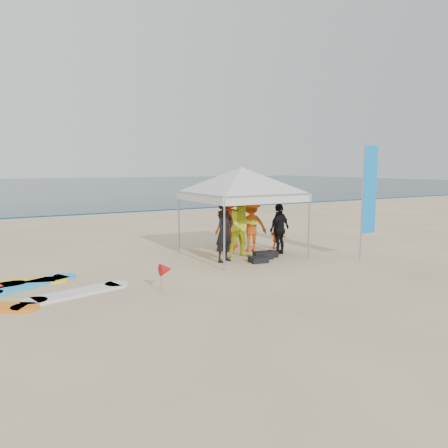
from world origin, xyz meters
name	(u,v)px	position (x,y,z in m)	size (l,w,h in m)	color
ground	(251,293)	(0.00, 0.00, 0.00)	(120.00, 120.00, 0.00)	beige
ocean	(14,186)	(0.00, 60.00, 0.04)	(160.00, 84.00, 0.08)	#0C2633
shoreline_foam	(77,215)	(0.00, 18.20, 0.00)	(160.00, 1.20, 0.01)	silver
person_black_a	(225,230)	(1.11, 3.09, 0.95)	(0.69, 0.45, 1.90)	black
person_yellow	(242,226)	(1.92, 3.40, 0.98)	(0.95, 0.74, 1.96)	yellow
person_orange_a	(251,225)	(2.68, 4.06, 0.86)	(1.11, 0.64, 1.72)	#D55212
person_black_b	(279,229)	(3.18, 3.17, 0.82)	(0.96, 0.40, 1.63)	black
person_orange_b	(228,222)	(2.05, 4.51, 0.96)	(0.94, 0.61, 1.92)	red
person_seated	(276,237)	(3.65, 3.95, 0.42)	(0.78, 0.25, 0.84)	orange
canopy_tent	(242,168)	(2.06, 3.67, 2.76)	(4.20, 4.20, 3.17)	#A5A5A8
feather_flag	(369,191)	(5.02, 1.25, 2.06)	(0.59, 0.04, 3.51)	#A5A5A8
marker_pennant	(166,269)	(-1.57, 1.11, 0.49)	(0.28, 0.28, 0.64)	#A5A5A8
gear_pile	(265,256)	(2.34, 2.79, 0.10)	(1.31, 0.93, 0.22)	black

